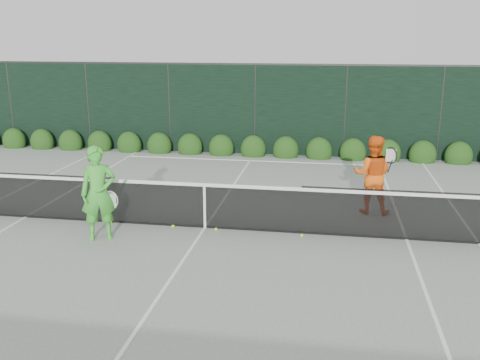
# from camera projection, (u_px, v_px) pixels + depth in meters

# --- Properties ---
(ground) EXTENTS (80.00, 80.00, 0.00)m
(ground) POSITION_uv_depth(u_px,v_px,m) (205.00, 228.00, 11.29)
(ground) COLOR gray
(ground) RESTS_ON ground
(tennis_net) EXTENTS (12.90, 0.10, 1.07)m
(tennis_net) POSITION_uv_depth(u_px,v_px,m) (204.00, 204.00, 11.16)
(tennis_net) COLOR black
(tennis_net) RESTS_ON ground
(player_woman) EXTENTS (0.81, 0.69, 1.88)m
(player_woman) POSITION_uv_depth(u_px,v_px,m) (99.00, 193.00, 10.48)
(player_woman) COLOR green
(player_woman) RESTS_ON ground
(player_man) EXTENTS (0.95, 0.78, 1.79)m
(player_man) POSITION_uv_depth(u_px,v_px,m) (372.00, 175.00, 12.06)
(player_man) COLOR orange
(player_man) RESTS_ON ground
(court_lines) EXTENTS (11.03, 23.83, 0.01)m
(court_lines) POSITION_uv_depth(u_px,v_px,m) (205.00, 228.00, 11.29)
(court_lines) COLOR white
(court_lines) RESTS_ON ground
(windscreen_fence) EXTENTS (32.00, 21.07, 3.06)m
(windscreen_fence) POSITION_uv_depth(u_px,v_px,m) (164.00, 196.00, 8.32)
(windscreen_fence) COLOR black
(windscreen_fence) RESTS_ON ground
(hedge_row) EXTENTS (31.66, 0.65, 0.94)m
(hedge_row) POSITION_uv_depth(u_px,v_px,m) (253.00, 149.00, 18.04)
(hedge_row) COLOR #17380F
(hedge_row) RESTS_ON ground
(tennis_balls) EXTENTS (4.19, 0.18, 0.07)m
(tennis_balls) POSITION_uv_depth(u_px,v_px,m) (199.00, 228.00, 11.18)
(tennis_balls) COLOR #CBF436
(tennis_balls) RESTS_ON ground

